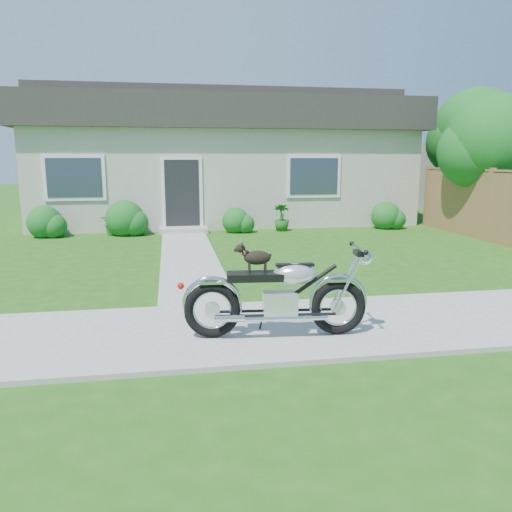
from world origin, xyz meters
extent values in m
plane|color=#235114|center=(0.00, 0.00, 0.00)|extent=(80.00, 80.00, 0.00)
cube|color=#9E9B93|center=(0.00, 0.00, 0.02)|extent=(24.00, 2.20, 0.04)
cube|color=#9E9B93|center=(-1.50, 5.00, 0.01)|extent=(1.20, 8.00, 0.03)
cube|color=beige|center=(0.00, 12.00, 1.50)|extent=(12.00, 6.00, 3.00)
cube|color=#2D2B28|center=(0.00, 12.00, 3.50)|extent=(12.60, 6.60, 1.00)
cube|color=#2D2B28|center=(0.00, 12.00, 4.20)|extent=(12.60, 2.00, 0.60)
cube|color=black|center=(-1.50, 8.97, 1.05)|extent=(1.00, 0.06, 2.10)
cube|color=#9E9B93|center=(-1.50, 8.62, 0.08)|extent=(1.40, 0.70, 0.16)
cube|color=#2D3847|center=(-4.50, 8.97, 1.60)|extent=(1.70, 0.05, 1.30)
cube|color=#2D3847|center=(2.50, 8.97, 1.60)|extent=(1.70, 0.05, 1.30)
cube|color=#9B7845|center=(6.30, 5.75, 0.90)|extent=(0.08, 6.50, 1.80)
cube|color=#9B7845|center=(6.30, 9.00, 0.95)|extent=(0.12, 0.12, 1.90)
cube|color=#9B7845|center=(6.30, 5.75, 0.95)|extent=(0.12, 0.12, 1.90)
cube|color=#9B7845|center=(6.30, 5.75, 1.82)|extent=(0.08, 6.50, 0.08)
cylinder|color=#3D2B1C|center=(6.94, 6.77, 1.06)|extent=(0.28, 0.28, 2.11)
sphere|color=#185E1E|center=(6.94, 6.77, 2.62)|extent=(2.54, 2.54, 2.54)
cylinder|color=#3D2B1C|center=(8.52, 10.03, 1.23)|extent=(0.28, 0.28, 2.45)
sphere|color=#185E1E|center=(8.52, 10.03, 3.04)|extent=(2.94, 2.94, 2.94)
sphere|color=#185E1E|center=(8.92, 9.73, 2.55)|extent=(2.16, 2.16, 2.16)
sphere|color=#185E1E|center=(-5.28, 8.50, 0.40)|extent=(0.94, 0.94, 0.94)
sphere|color=#185E1E|center=(4.69, 8.50, 0.38)|extent=(0.90, 0.90, 0.90)
sphere|color=#185E1E|center=(0.02, 8.50, 0.34)|extent=(0.79, 0.79, 0.79)
sphere|color=#185E1E|center=(-3.13, 8.50, 0.46)|extent=(1.07, 1.07, 1.07)
imported|color=#1A5F19|center=(-3.46, 8.55, 0.34)|extent=(0.76, 0.72, 0.67)
imported|color=#1A5C19|center=(1.42, 8.55, 0.40)|extent=(0.55, 0.55, 0.81)
torus|color=black|center=(0.07, -0.44, 0.38)|extent=(0.68, 0.17, 0.67)
torus|color=black|center=(-1.43, -0.30, 0.38)|extent=(0.68, 0.17, 0.67)
cube|color=silver|center=(-0.63, -0.37, 0.42)|extent=(0.42, 0.28, 0.30)
ellipsoid|color=silver|center=(-0.46, -0.39, 0.79)|extent=(0.54, 0.34, 0.26)
cube|color=black|center=(-0.93, -0.34, 0.78)|extent=(0.67, 0.32, 0.09)
cube|color=silver|center=(0.07, -0.44, 0.72)|extent=(0.31, 0.17, 0.03)
cube|color=silver|center=(-1.43, -0.30, 0.72)|extent=(0.31, 0.17, 0.03)
cylinder|color=silver|center=(0.29, -0.46, 1.09)|extent=(0.09, 0.60, 0.03)
sphere|color=silver|center=(0.36, -0.47, 0.98)|extent=(0.19, 0.19, 0.17)
cylinder|color=silver|center=(-0.64, -0.50, 0.29)|extent=(1.10, 0.17, 0.06)
ellipsoid|color=black|center=(-0.90, -0.35, 1.00)|extent=(0.33, 0.18, 0.17)
sphere|color=black|center=(-1.09, -0.33, 1.11)|extent=(0.11, 0.11, 0.10)
cylinder|color=black|center=(-0.99, -0.30, 0.89)|extent=(0.03, 0.03, 0.13)
cylinder|color=black|center=(-1.00, -0.38, 0.89)|extent=(0.03, 0.03, 0.13)
cylinder|color=black|center=(-0.80, -0.32, 0.89)|extent=(0.03, 0.03, 0.13)
cylinder|color=black|center=(-0.81, -0.39, 0.89)|extent=(0.03, 0.03, 0.13)
torus|color=#D43873|center=(-1.05, -0.33, 1.06)|extent=(0.06, 0.09, 0.08)
camera|label=1|loc=(-1.88, -5.92, 2.12)|focal=35.00mm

